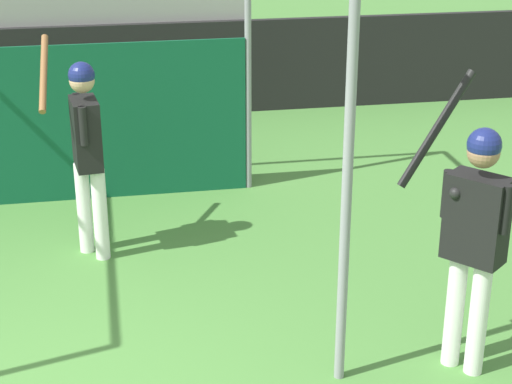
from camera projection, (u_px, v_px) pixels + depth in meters
name	position (u px, v px, depth m)	size (l,w,h in m)	color
outfield_wall	(49.00, 75.00, 11.40)	(24.00, 0.12, 1.28)	black
batting_cage	(45.00, 94.00, 8.06)	(4.16, 3.75, 3.12)	gray
player_batter	(86.00, 142.00, 7.44)	(0.51, 0.84, 1.93)	white
player_waiting	(474.00, 228.00, 5.75)	(0.71, 0.62, 2.11)	white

